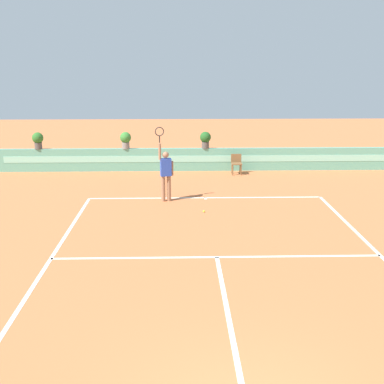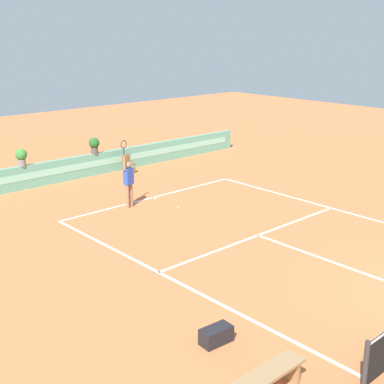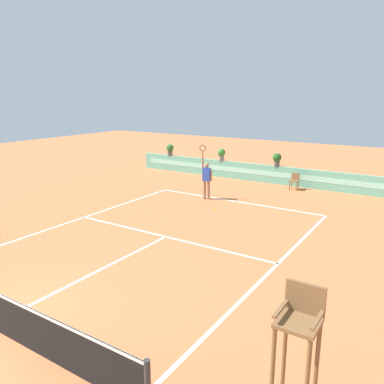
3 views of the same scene
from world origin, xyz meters
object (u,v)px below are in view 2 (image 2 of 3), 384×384
at_px(bench_courtside, 268,378).
at_px(gear_bag, 216,335).
at_px(tennis_player, 129,180).
at_px(tennis_ball_near_baseline, 179,208).
at_px(potted_plant_centre, 94,144).
at_px(ball_kid_chair, 128,163).
at_px(potted_plant_left, 21,156).

height_order(bench_courtside, gear_bag, bench_courtside).
distance_m(bench_courtside, tennis_player, 11.40).
relative_size(tennis_ball_near_baseline, potted_plant_centre, 0.09).
height_order(bench_courtside, potted_plant_centre, potted_plant_centre).
distance_m(ball_kid_chair, tennis_player, 5.09).
xyz_separation_m(gear_bag, tennis_ball_near_baseline, (5.22, 7.26, -0.15)).
relative_size(ball_kid_chair, potted_plant_left, 1.17).
relative_size(gear_bag, tennis_player, 0.27).
xyz_separation_m(gear_bag, potted_plant_centre, (5.58, 13.49, 1.23)).
xyz_separation_m(gear_bag, tennis_player, (3.97, 8.62, 0.87)).
bearing_deg(ball_kid_chair, tennis_ball_near_baseline, -106.79).
bearing_deg(potted_plant_left, tennis_player, -69.10).
xyz_separation_m(tennis_ball_near_baseline, potted_plant_left, (-3.11, 6.23, 1.38)).
distance_m(tennis_ball_near_baseline, potted_plant_centre, 6.39).
distance_m(tennis_player, potted_plant_left, 5.22).
height_order(ball_kid_chair, tennis_ball_near_baseline, ball_kid_chair).
xyz_separation_m(gear_bag, potted_plant_left, (2.11, 13.49, 1.23)).
relative_size(ball_kid_chair, gear_bag, 1.21).
xyz_separation_m(bench_courtside, gear_bag, (0.51, 1.84, -0.20)).
height_order(ball_kid_chair, gear_bag, ball_kid_chair).
height_order(tennis_ball_near_baseline, potted_plant_left, potted_plant_left).
xyz_separation_m(ball_kid_chair, gear_bag, (-6.88, -12.76, -0.30)).
relative_size(bench_courtside, gear_bag, 2.29).
height_order(tennis_ball_near_baseline, potted_plant_centre, potted_plant_centre).
distance_m(ball_kid_chair, bench_courtside, 16.36).
relative_size(ball_kid_chair, tennis_ball_near_baseline, 12.50).
bearing_deg(potted_plant_centre, potted_plant_left, 180.00).
height_order(gear_bag, potted_plant_centre, potted_plant_centre).
xyz_separation_m(ball_kid_chair, tennis_player, (-2.91, -4.13, 0.57)).
relative_size(bench_courtside, tennis_player, 0.62).
height_order(tennis_player, tennis_ball_near_baseline, tennis_player).
distance_m(bench_courtside, tennis_ball_near_baseline, 10.76).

